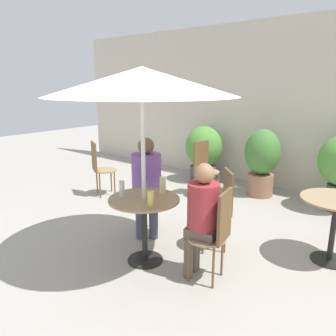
% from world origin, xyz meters
% --- Properties ---
extents(ground_plane, '(20.00, 20.00, 0.00)m').
position_xyz_m(ground_plane, '(0.00, 0.00, 0.00)').
color(ground_plane, '#9E998E').
extents(storefront_wall, '(10.00, 0.06, 3.00)m').
position_xyz_m(storefront_wall, '(0.00, 3.46, 1.50)').
color(storefront_wall, beige).
rests_on(storefront_wall, ground_plane).
extents(cafe_table_near, '(0.75, 0.75, 0.73)m').
position_xyz_m(cafe_table_near, '(0.01, -0.03, 0.56)').
color(cafe_table_near, black).
rests_on(cafe_table_near, ground_plane).
extents(cafe_table_far, '(0.74, 0.74, 0.73)m').
position_xyz_m(cafe_table_far, '(1.59, 1.24, 0.56)').
color(cafe_table_far, black).
rests_on(cafe_table_far, ground_plane).
extents(bistro_chair_0, '(0.41, 0.39, 0.95)m').
position_xyz_m(bistro_chair_0, '(0.81, 0.11, 0.56)').
color(bistro_chair_0, '#997F56').
rests_on(bistro_chair_0, ground_plane).
extents(bistro_chair_1, '(0.45, 0.45, 0.95)m').
position_xyz_m(bistro_chair_1, '(-0.51, 0.58, 0.56)').
color(bistro_chair_1, '#997F56').
rests_on(bistro_chair_1, ground_plane).
extents(bistro_chair_2, '(0.42, 0.40, 0.95)m').
position_xyz_m(bistro_chair_2, '(-0.69, 2.21, 0.56)').
color(bistro_chair_2, '#997F56').
rests_on(bistro_chair_2, ground_plane).
extents(bistro_chair_3, '(0.45, 0.45, 0.95)m').
position_xyz_m(bistro_chair_3, '(0.50, 0.74, 0.56)').
color(bistro_chair_3, '#997F56').
rests_on(bistro_chair_3, ground_plane).
extents(bistro_chair_4, '(0.43, 0.44, 0.95)m').
position_xyz_m(bistro_chair_4, '(-2.08, 1.07, 0.56)').
color(bistro_chair_4, '#997F56').
rests_on(bistro_chair_4, ground_plane).
extents(seated_person_0, '(0.34, 0.31, 1.19)m').
position_xyz_m(seated_person_0, '(0.66, 0.09, 0.71)').
color(seated_person_0, brown).
rests_on(seated_person_0, ground_plane).
extents(seated_person_1, '(0.47, 0.47, 1.26)m').
position_xyz_m(seated_person_1, '(-0.42, 0.47, 0.74)').
color(seated_person_1, '#42475B').
rests_on(seated_person_1, ground_plane).
extents(beer_glass_0, '(0.07, 0.07, 0.19)m').
position_xyz_m(beer_glass_0, '(0.07, 0.21, 0.82)').
color(beer_glass_0, beige).
rests_on(beer_glass_0, cafe_table_near).
extents(beer_glass_1, '(0.06, 0.06, 0.18)m').
position_xyz_m(beer_glass_1, '(-0.21, -0.14, 0.81)').
color(beer_glass_1, silver).
rests_on(beer_glass_1, cafe_table_near).
extents(beer_glass_2, '(0.07, 0.07, 0.16)m').
position_xyz_m(beer_glass_2, '(0.22, -0.16, 0.81)').
color(beer_glass_2, '#DBC65B').
rests_on(beer_glass_2, cafe_table_near).
extents(potted_plant_0, '(0.72, 0.72, 1.10)m').
position_xyz_m(potted_plant_0, '(-1.18, 2.94, 0.61)').
color(potted_plant_0, '#47423D').
rests_on(potted_plant_0, ground_plane).
extents(potted_plant_1, '(0.59, 0.59, 1.16)m').
position_xyz_m(potted_plant_1, '(0.08, 2.83, 0.65)').
color(potted_plant_1, '#93664C').
rests_on(potted_plant_1, ground_plane).
extents(umbrella, '(1.90, 1.90, 2.06)m').
position_xyz_m(umbrella, '(0.01, -0.03, 1.91)').
color(umbrella, silver).
rests_on(umbrella, ground_plane).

